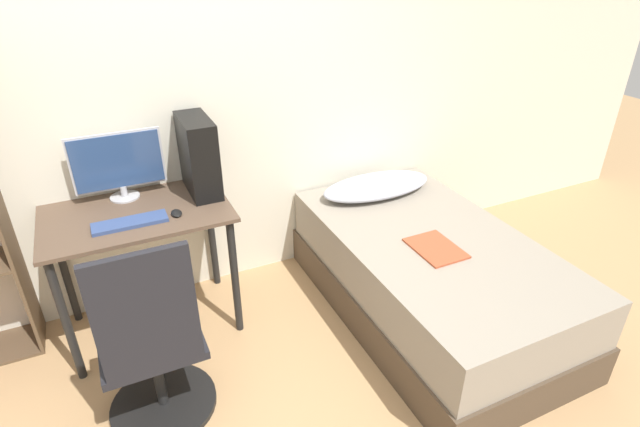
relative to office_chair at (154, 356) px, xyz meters
name	(u,v)px	position (x,y,z in m)	size (l,w,h in m)	color
wall_back	(168,104)	(0.38, 1.05, 0.85)	(8.00, 0.05, 2.50)	silver
desk	(140,233)	(0.08, 0.71, 0.25)	(0.98, 0.62, 0.78)	brown
office_chair	(154,356)	(0.00, 0.00, 0.00)	(0.52, 0.52, 1.04)	black
bed	(429,276)	(1.63, 0.11, -0.13)	(1.04, 1.82, 0.54)	#4C3D2D
pillow	(377,186)	(1.63, 0.76, 0.20)	(0.79, 0.36, 0.11)	#B2B7C6
magazine	(436,248)	(1.57, 0.01, 0.15)	(0.24, 0.32, 0.01)	#B24C2D
monitor	(118,164)	(0.05, 0.92, 0.59)	(0.49, 0.16, 0.39)	#B7B7BC
keyboard	(130,222)	(0.03, 0.59, 0.39)	(0.37, 0.12, 0.02)	#33477A
pc_tower	(199,156)	(0.47, 0.82, 0.60)	(0.16, 0.37, 0.44)	black
mouse	(176,213)	(0.27, 0.59, 0.39)	(0.06, 0.09, 0.02)	black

